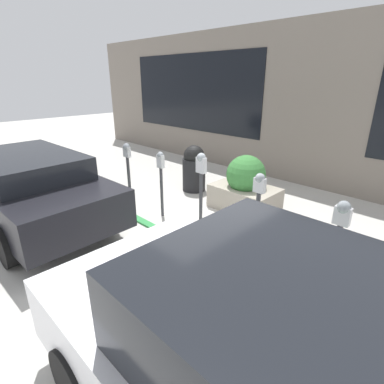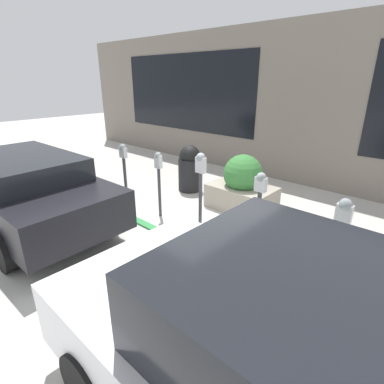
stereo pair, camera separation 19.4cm
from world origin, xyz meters
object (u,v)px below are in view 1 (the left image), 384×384
parking_meter_fourth (161,173)px  planter_box (245,187)px  parking_meter_second (258,203)px  parking_meter_middle (201,178)px  parking_meter_farthest (128,162)px  trash_bin (194,168)px  parking_meter_nearest (339,232)px  parked_car_front (280,370)px  parked_car_middle (27,185)px

parking_meter_fourth → planter_box: parking_meter_fourth is taller
parking_meter_second → parking_meter_middle: size_ratio=0.94×
parking_meter_farthest → trash_bin: bearing=-105.7°
parking_meter_middle → trash_bin: bearing=-42.6°
parking_meter_farthest → parking_meter_second: bearing=180.0°
parking_meter_middle → trash_bin: size_ratio=1.33×
parking_meter_second → parking_meter_nearest: bearing=-178.6°
parking_meter_fourth → trash_bin: parking_meter_fourth is taller
parking_meter_nearest → trash_bin: (4.15, -1.64, -0.37)m
parking_meter_second → parking_meter_fourth: 2.36m
parking_meter_middle → planter_box: size_ratio=1.12×
parking_meter_nearest → parked_car_front: (-0.40, 2.13, -0.13)m
parking_meter_second → parked_car_front: size_ratio=0.36×
parking_meter_middle → parked_car_middle: parking_meter_middle is taller
parking_meter_fourth → parking_meter_nearest: bearing=179.4°
parked_car_middle → trash_bin: bearing=-108.5°
parking_meter_nearest → parking_meter_middle: 2.37m
parking_meter_nearest → planter_box: (2.49, -1.55, -0.45)m
parking_meter_second → planter_box: parking_meter_second is taller
parking_meter_middle → parking_meter_nearest: bearing=-179.8°
parking_meter_middle → parked_car_front: bearing=142.4°
parking_meter_fourth → trash_bin: (0.62, -1.60, -0.35)m
parking_meter_nearest → parking_meter_second: size_ratio=0.93×
parking_meter_middle → parked_car_front: parked_car_front is taller
parking_meter_second → planter_box: (1.32, -1.57, -0.49)m
parking_meter_second → parking_meter_fourth: size_ratio=1.06×
parking_meter_nearest → parking_meter_middle: (2.36, 0.01, 0.16)m
parking_meter_farthest → parked_car_front: size_ratio=0.34×
parking_meter_second → parking_meter_farthest: (3.45, -0.00, -0.02)m
parking_meter_second → trash_bin: 3.44m
planter_box → parking_meter_fourth: bearing=55.5°
parking_meter_farthest → parked_car_front: bearing=157.2°
parking_meter_middle → planter_box: (0.13, -1.55, -0.61)m
parked_car_middle → trash_bin: 3.79m
parking_meter_middle → trash_bin: (1.79, -1.65, -0.54)m
parking_meter_fourth → parked_car_front: 4.49m
parking_meter_nearest → planter_box: 2.96m
parking_meter_middle → parking_meter_farthest: (2.26, 0.02, -0.14)m
parking_meter_fourth → planter_box: size_ratio=0.99×
parking_meter_fourth → parked_car_middle: bearing=49.5°
parking_meter_second → parked_car_front: (-1.57, 2.11, -0.17)m
trash_bin → parking_meter_fourth: bearing=111.3°
parked_car_front → parked_car_middle: size_ratio=0.86×
parking_meter_fourth → parking_meter_second: bearing=178.4°
planter_box → parked_car_middle: 4.49m
parked_car_front → trash_bin: bearing=-39.9°
parking_meter_nearest → parking_meter_second: parking_meter_second is taller
parking_meter_second → trash_bin: bearing=-29.2°
parking_meter_farthest → trash_bin: 1.77m
parked_car_middle → parking_meter_nearest: bearing=-160.9°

